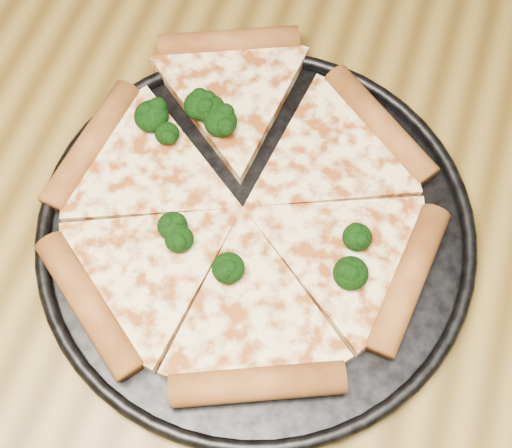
% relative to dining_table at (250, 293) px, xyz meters
% --- Properties ---
extents(ground, '(4.00, 4.00, 0.00)m').
position_rel_dining_table_xyz_m(ground, '(0.00, 0.00, -0.66)').
color(ground, brown).
rests_on(ground, ground).
extents(dining_table, '(1.20, 0.90, 0.75)m').
position_rel_dining_table_xyz_m(dining_table, '(0.00, 0.00, 0.00)').
color(dining_table, brown).
rests_on(dining_table, ground).
extents(pizza_pan, '(0.35, 0.35, 0.02)m').
position_rel_dining_table_xyz_m(pizza_pan, '(-0.00, 0.02, 0.10)').
color(pizza_pan, black).
rests_on(pizza_pan, dining_table).
extents(pizza, '(0.31, 0.35, 0.02)m').
position_rel_dining_table_xyz_m(pizza, '(-0.02, 0.03, 0.11)').
color(pizza, '#FFE19C').
rests_on(pizza, pizza_pan).
extents(broccoli_florets, '(0.22, 0.16, 0.02)m').
position_rel_dining_table_xyz_m(broccoli_florets, '(-0.04, 0.05, 0.12)').
color(broccoli_florets, black).
rests_on(broccoli_florets, pizza).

